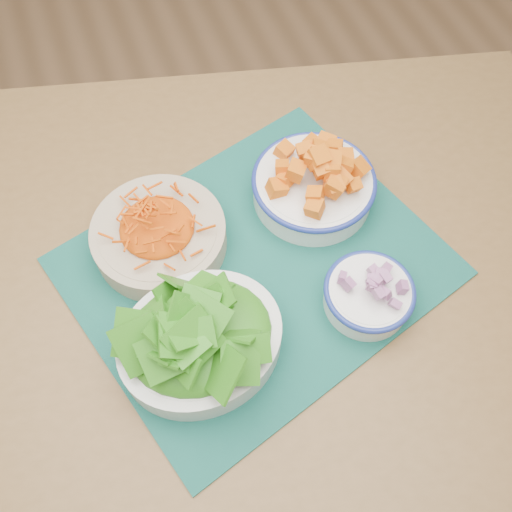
{
  "coord_description": "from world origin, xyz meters",
  "views": [
    {
      "loc": [
        -0.23,
        -0.61,
        1.52
      ],
      "look_at": [
        -0.08,
        -0.21,
        0.78
      ],
      "focal_mm": 40.0,
      "sensor_mm": 36.0,
      "label": 1
    }
  ],
  "objects": [
    {
      "name": "onion_bowl",
      "position": [
        0.05,
        -0.33,
        0.79
      ],
      "size": [
        0.15,
        0.15,
        0.07
      ],
      "rotation": [
        0.0,
        0.0,
        -0.22
      ],
      "color": "white",
      "rests_on": "placemat"
    },
    {
      "name": "ground",
      "position": [
        0.0,
        0.0,
        0.0
      ],
      "size": [
        4.0,
        4.0,
        0.0
      ],
      "primitive_type": "plane",
      "color": "#9A714A",
      "rests_on": "ground"
    },
    {
      "name": "carrot_bowl",
      "position": [
        -0.21,
        -0.12,
        0.79
      ],
      "size": [
        0.26,
        0.26,
        0.08
      ],
      "rotation": [
        0.0,
        0.0,
        0.33
      ],
      "color": "tan",
      "rests_on": "placemat"
    },
    {
      "name": "squash_bowl",
      "position": [
        0.05,
        -0.12,
        0.8
      ],
      "size": [
        0.21,
        0.21,
        0.09
      ],
      "rotation": [
        0.0,
        0.0,
        -0.09
      ],
      "color": "white",
      "rests_on": "placemat"
    },
    {
      "name": "placemat",
      "position": [
        -0.08,
        -0.21,
        0.75
      ],
      "size": [
        0.63,
        0.56,
        0.0
      ],
      "primitive_type": "cube",
      "rotation": [
        0.0,
        0.0,
        0.29
      ],
      "color": "#093630",
      "rests_on": "table"
    },
    {
      "name": "lettuce_bowl",
      "position": [
        -0.2,
        -0.31,
        0.81
      ],
      "size": [
        0.26,
        0.22,
        0.11
      ],
      "rotation": [
        0.0,
        0.0,
        0.14
      ],
      "color": "silver",
      "rests_on": "placemat"
    },
    {
      "name": "table",
      "position": [
        -0.18,
        -0.19,
        0.66
      ],
      "size": [
        1.47,
        1.16,
        0.75
      ],
      "rotation": [
        0.0,
        0.0,
        -0.25
      ],
      "color": "brown",
      "rests_on": "ground"
    }
  ]
}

